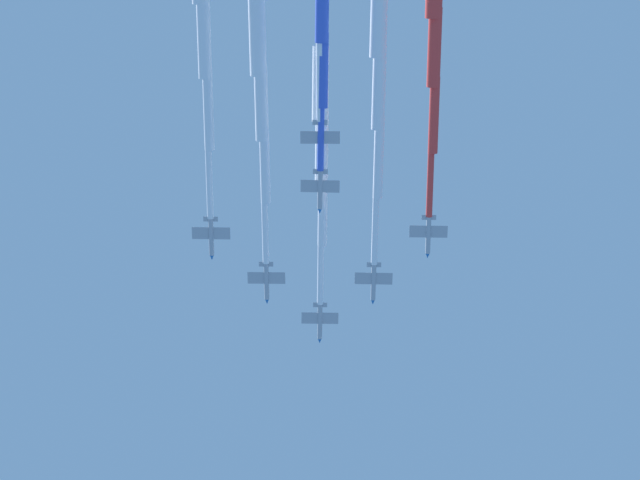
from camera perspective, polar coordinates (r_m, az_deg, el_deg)
name	(u,v)px	position (r m, az deg, el deg)	size (l,w,h in m)	color
jet_lead	(321,147)	(234.46, 0.06, 4.93)	(31.19, 62.99, 3.66)	#9EA3AD
jet_port_inner	(261,102)	(230.07, -3.14, 7.28)	(29.83, 63.00, 3.71)	#9EA3AD
jet_starboard_inner	(378,86)	(229.10, 3.09, 8.13)	(33.24, 67.36, 3.66)	#9EA3AD
jet_port_mid	(203,33)	(227.82, -6.17, 10.79)	(32.66, 68.01, 3.70)	#9EA3AD
jet_starboard_mid	(434,46)	(229.46, 6.02, 10.15)	(31.08, 64.17, 3.69)	#9EA3AD
jet_port_outer	(322,2)	(225.65, 0.09, 12.41)	(30.59, 61.41, 3.68)	#9EA3AD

